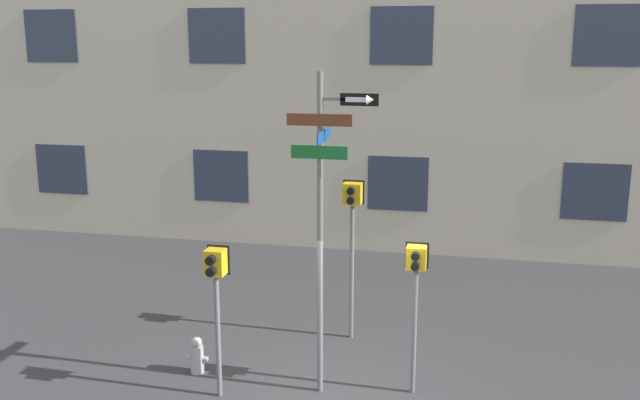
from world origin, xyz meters
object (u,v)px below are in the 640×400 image
at_px(pedestrian_signal_right, 416,279).
at_px(fire_hydrant, 197,356).
at_px(pedestrian_signal_across, 352,217).
at_px(street_sign_pole, 324,208).
at_px(pedestrian_signal_left, 216,281).

height_order(pedestrian_signal_right, fire_hydrant, pedestrian_signal_right).
bearing_deg(fire_hydrant, pedestrian_signal_across, 41.34).
relative_size(pedestrian_signal_right, pedestrian_signal_across, 0.82).
bearing_deg(pedestrian_signal_right, fire_hydrant, -178.57).
relative_size(street_sign_pole, fire_hydrant, 7.91).
distance_m(street_sign_pole, fire_hydrant, 3.50).
bearing_deg(pedestrian_signal_left, pedestrian_signal_across, 58.73).
bearing_deg(pedestrian_signal_right, pedestrian_signal_across, 124.77).
relative_size(pedestrian_signal_right, fire_hydrant, 3.84).
distance_m(pedestrian_signal_across, fire_hydrant, 3.64).
height_order(pedestrian_signal_left, pedestrian_signal_across, pedestrian_signal_across).
distance_m(pedestrian_signal_right, pedestrian_signal_across, 2.36).
bearing_deg(pedestrian_signal_across, pedestrian_signal_right, -55.23).
xyz_separation_m(pedestrian_signal_left, fire_hydrant, (-0.65, 0.68, -1.59)).
bearing_deg(fire_hydrant, street_sign_pole, -4.77).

